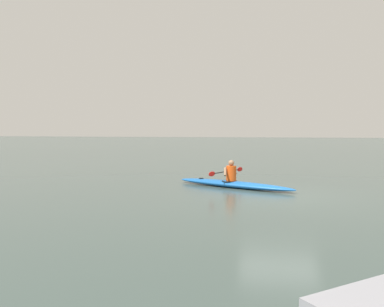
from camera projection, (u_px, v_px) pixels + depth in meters
The scene contains 3 objects.
ground_plane at pixel (279, 195), 13.02m from camera, with size 160.00×160.00×0.00m, color #384742.
kayak at pixel (233, 184), 14.75m from camera, with size 4.61×2.70×0.24m.
kayaker at pixel (231, 172), 14.79m from camera, with size 1.08×2.14×0.77m.
Camera 1 is at (0.44, 13.21, 2.19)m, focal length 37.68 mm.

